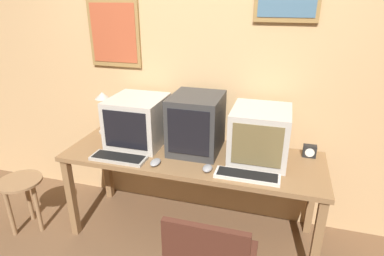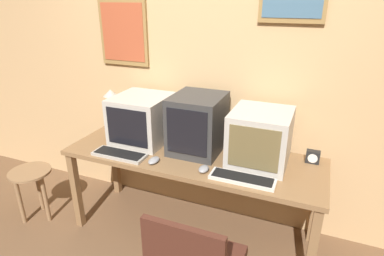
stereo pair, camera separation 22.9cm
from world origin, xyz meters
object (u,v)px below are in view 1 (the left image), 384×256
mouse_near_keyboard (155,162)px  side_stool (22,192)px  monitor_center (196,123)px  monitor_right (260,134)px  keyboard_side (247,176)px  keyboard_main (119,158)px  mouse_far_corner (207,168)px  desk_clock (310,151)px  monitor_left (138,121)px  desk_lamp (103,104)px

mouse_near_keyboard → side_stool: mouse_near_keyboard is taller
monitor_center → monitor_right: (0.48, -0.01, -0.03)m
keyboard_side → mouse_near_keyboard: (-0.65, -0.00, 0.00)m
mouse_near_keyboard → monitor_right: bearing=23.6°
keyboard_main → keyboard_side: same height
monitor_center → mouse_far_corner: size_ratio=4.37×
monitor_right → keyboard_side: size_ratio=1.02×
keyboard_main → monitor_right: bearing=17.6°
desk_clock → monitor_center: bearing=-172.0°
keyboard_side → desk_clock: 0.59m
keyboard_main → mouse_near_keyboard: mouse_near_keyboard is taller
monitor_left → mouse_far_corner: bearing=-24.3°
monitor_left → desk_lamp: monitor_left is taller
monitor_right → side_stool: 1.96m
desk_lamp → desk_clock: bearing=0.2°
monitor_right → keyboard_main: monitor_right is taller
mouse_near_keyboard → mouse_far_corner: bearing=2.5°
monitor_left → keyboard_side: bearing=-18.4°
monitor_right → desk_lamp: monitor_right is taller
mouse_near_keyboard → monitor_center: bearing=55.5°
mouse_near_keyboard → mouse_far_corner: 0.38m
monitor_left → monitor_right: (0.96, -0.00, 0.00)m
desk_lamp → monitor_center: bearing=-7.5°
mouse_near_keyboard → side_stool: (-1.14, -0.13, -0.38)m
monitor_center → desk_lamp: monitor_center is taller
mouse_far_corner → desk_clock: bearing=31.3°
keyboard_side → mouse_far_corner: size_ratio=4.28×
desk_lamp → keyboard_side: bearing=-18.1°
monitor_center → side_stool: monitor_center is taller
monitor_right → keyboard_side: monitor_right is taller
monitor_left → monitor_center: monitor_center is taller
desk_lamp → side_stool: bearing=-131.9°
monitor_right → mouse_near_keyboard: monitor_right is taller
monitor_center → keyboard_side: 0.58m
monitor_right → mouse_near_keyboard: size_ratio=3.76×
monitor_center → keyboard_main: bearing=-147.5°
side_stool → mouse_near_keyboard: bearing=6.3°
monitor_right → desk_lamp: 1.35m
mouse_near_keyboard → keyboard_side: bearing=0.2°
keyboard_main → desk_lamp: 0.61m
monitor_left → mouse_near_keyboard: (0.27, -0.31, -0.17)m
monitor_right → mouse_far_corner: size_ratio=4.38×
keyboard_main → desk_lamp: bearing=129.3°
monitor_center → keyboard_main: monitor_center is taller
monitor_left → keyboard_side: (0.92, -0.31, -0.18)m
mouse_far_corner → side_stool: size_ratio=0.21×
keyboard_side → mouse_far_corner: (-0.27, 0.01, 0.01)m
monitor_left → side_stool: monitor_left is taller
mouse_far_corner → desk_lamp: (-1.02, 0.41, 0.24)m
mouse_far_corner → desk_lamp: bearing=158.1°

